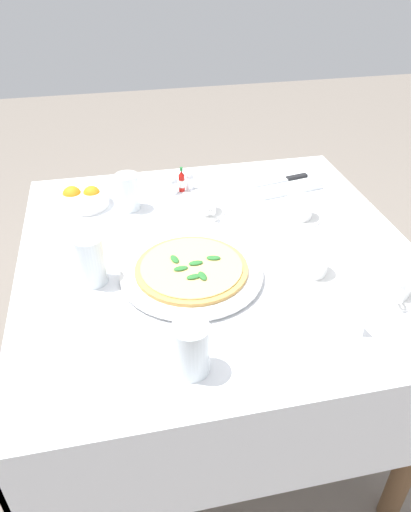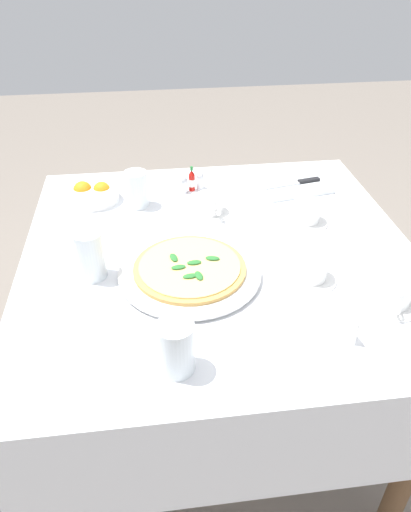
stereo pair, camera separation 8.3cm
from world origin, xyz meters
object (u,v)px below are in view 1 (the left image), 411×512
object	(u,v)px
coffee_cup_center_back	(204,205)
dinner_knife	(283,180)
pizza	(192,268)
water_glass_near_left	(91,262)
pizza_plate	(192,273)
hot_sauce_bottle	(182,181)
water_glass_far_right	(128,193)
menu_card	(352,313)
coffee_cup_far_left	(299,209)
pepper_shaker	(190,182)
coffee_cup_left_edge	(312,264)
napkin_folded	(284,183)
salt_shaker	(174,186)
citrus_bowl	(83,198)
water_glass_near_right	(191,351)
coffee_cup_back_corner	(394,286)

from	to	relation	value
coffee_cup_center_back	dinner_knife	bearing A→B (deg)	-158.03
pizza	dinner_knife	distance (m)	0.57
water_glass_near_left	pizza_plate	bearing A→B (deg)	172.93
hot_sauce_bottle	water_glass_far_right	bearing A→B (deg)	23.96
menu_card	water_glass_near_left	bearing A→B (deg)	54.61
coffee_cup_far_left	pepper_shaker	size ratio (longest dim) A/B	2.35
water_glass_near_left	water_glass_far_right	distance (m)	0.37
pizza_plate	coffee_cup_far_left	distance (m)	0.42
coffee_cup_left_edge	hot_sauce_bottle	size ratio (longest dim) A/B	1.57
pizza_plate	napkin_folded	size ratio (longest dim) A/B	1.49
water_glass_near_left	napkin_folded	distance (m)	0.74
coffee_cup_center_back	salt_shaker	world-z (taller)	coffee_cup_center_back
dinner_knife	citrus_bowl	distance (m)	0.65
coffee_cup_left_edge	pizza	bearing A→B (deg)	-10.11
napkin_folded	coffee_cup_center_back	bearing A→B (deg)	12.17
salt_shaker	menu_card	world-z (taller)	menu_card
coffee_cup_far_left	citrus_bowl	size ratio (longest dim) A/B	0.88
coffee_cup_left_edge	pepper_shaker	bearing A→B (deg)	-67.82
citrus_bowl	pizza_plate	bearing A→B (deg)	121.42
water_glass_near_right	hot_sauce_bottle	xyz separation A→B (m)	(-0.11, -0.75, -0.02)
dinner_knife	salt_shaker	bearing A→B (deg)	-15.32
hot_sauce_bottle	pizza_plate	bearing A→B (deg)	83.33
coffee_cup_far_left	coffee_cup_center_back	bearing A→B (deg)	-17.89
coffee_cup_center_back	hot_sauce_bottle	xyz separation A→B (m)	(0.04, -0.16, 0.01)
napkin_folded	pepper_shaker	distance (m)	0.31
pepper_shaker	water_glass_near_right	bearing A→B (deg)	79.77
coffee_cup_far_left	water_glass_near_left	world-z (taller)	water_glass_near_left
pizza_plate	water_glass_near_right	bearing A→B (deg)	79.25
napkin_folded	salt_shaker	bearing A→B (deg)	-13.98
water_glass_far_right	coffee_cup_left_edge	bearing A→B (deg)	134.11
pizza	menu_card	world-z (taller)	menu_card
water_glass_near_left	hot_sauce_bottle	xyz separation A→B (m)	(-0.29, -0.43, -0.02)
hot_sauce_bottle	coffee_cup_left_edge	bearing A→B (deg)	115.21
pizza_plate	menu_card	distance (m)	0.39
coffee_cup_center_back	coffee_cup_left_edge	xyz separation A→B (m)	(-0.20, 0.35, 0.00)
water_glass_near_right	hot_sauce_bottle	bearing A→B (deg)	-98.29
coffee_cup_center_back	water_glass_far_right	size ratio (longest dim) A/B	1.17
coffee_cup_far_left	pizza_plate	bearing A→B (deg)	30.43
water_glass_near_right	dinner_knife	distance (m)	0.84
pizza	coffee_cup_left_edge	bearing A→B (deg)	169.89
pizza	citrus_bowl	world-z (taller)	citrus_bowl
dinner_knife	citrus_bowl	bearing A→B (deg)	-11.46
coffee_cup_far_left	water_glass_near_right	world-z (taller)	water_glass_near_right
pizza	dinner_knife	bearing A→B (deg)	-132.73
coffee_cup_center_back	menu_card	distance (m)	0.58
coffee_cup_center_back	coffee_cup_back_corner	world-z (taller)	coffee_cup_center_back
coffee_cup_far_left	water_glass_far_right	bearing A→B (deg)	-18.66
salt_shaker	pepper_shaker	bearing A→B (deg)	-160.35
pizza_plate	napkin_folded	world-z (taller)	napkin_folded
napkin_folded	pepper_shaker	bearing A→B (deg)	-18.42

